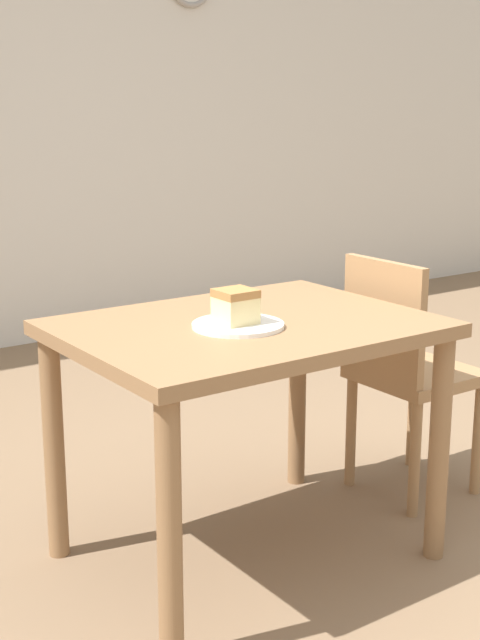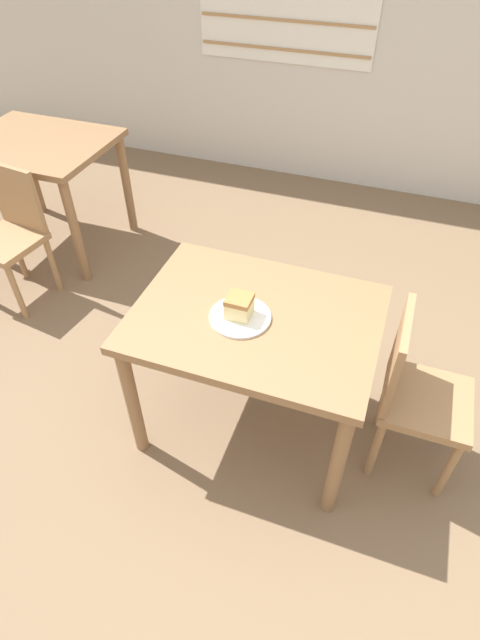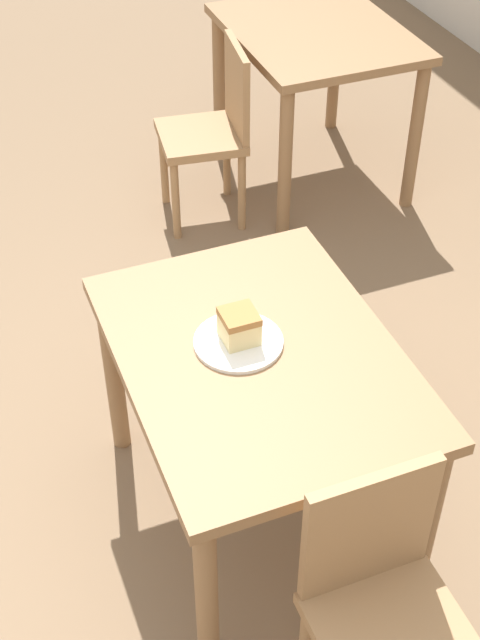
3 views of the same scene
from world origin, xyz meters
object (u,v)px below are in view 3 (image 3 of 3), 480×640
object	(u,v)px
dining_table_near	(258,380)
chair_far_corner	(214,128)
plate	(238,342)
chair_near_window	(383,607)
cake_slice	(239,326)
dining_table_far	(315,55)

from	to	relation	value
dining_table_near	chair_far_corner	distance (m)	1.75
chair_far_corner	plate	distance (m)	1.72
chair_near_window	cake_slice	size ratio (longest dim) A/B	8.21
dining_table_far	chair_near_window	world-z (taller)	chair_near_window
chair_near_window	chair_far_corner	xyz separation A→B (m)	(-2.36, 0.43, 0.00)
dining_table_near	cake_slice	distance (m)	0.18
chair_near_window	chair_far_corner	distance (m)	2.40
plate	cake_slice	xyz separation A→B (m)	(-0.00, 0.00, 0.05)
chair_far_corner	cake_slice	size ratio (longest dim) A/B	8.21
dining_table_near	chair_near_window	xyz separation A→B (m)	(0.68, 0.05, -0.16)
dining_table_near	chair_near_window	size ratio (longest dim) A/B	1.22
dining_table_far	chair_near_window	size ratio (longest dim) A/B	1.13
dining_table_near	dining_table_far	size ratio (longest dim) A/B	1.09
chair_near_window	cake_slice	world-z (taller)	same
dining_table_near	plate	distance (m)	0.13
dining_table_far	plate	bearing A→B (deg)	-31.21
chair_far_corner	plate	world-z (taller)	chair_far_corner
chair_near_window	chair_far_corner	world-z (taller)	same
chair_near_window	plate	bearing A→B (deg)	96.64
dining_table_far	dining_table_near	bearing A→B (deg)	-29.53
dining_table_near	plate	world-z (taller)	plate
chair_far_corner	dining_table_far	bearing A→B (deg)	112.78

